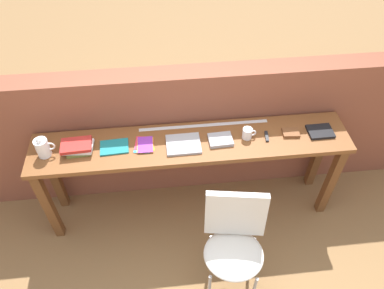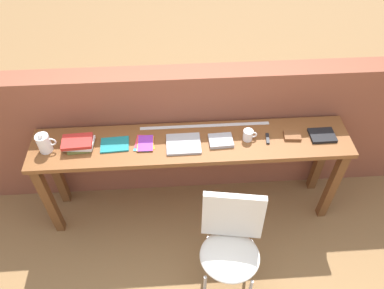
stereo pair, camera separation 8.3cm
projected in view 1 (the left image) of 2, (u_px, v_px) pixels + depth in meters
ground_plane at (195, 234)px, 3.34m from camera, size 40.00×40.00×0.00m
brick_wall_back at (187, 132)px, 3.31m from camera, size 6.00×0.20×1.30m
sideboard at (191, 154)px, 3.01m from camera, size 2.50×0.44×0.88m
chair_white_moulded at (234, 241)px, 2.71m from camera, size 0.51×0.52×0.89m
pitcher_white at (43, 148)px, 2.76m from camera, size 0.14×0.10×0.18m
book_stack_leftmost at (77, 147)px, 2.82m from camera, size 0.24×0.18×0.07m
magazine_cycling at (114, 147)px, 2.86m from camera, size 0.22×0.17×0.01m
pamphlet_pile_colourful at (144, 145)px, 2.87m from camera, size 0.16×0.19×0.01m
book_open_centre at (183, 144)px, 2.87m from camera, size 0.26×0.22×0.02m
book_grey_hardcover at (220, 140)px, 2.90m from camera, size 0.19×0.15×0.03m
mug at (248, 133)px, 2.91m from camera, size 0.11×0.08×0.09m
multitool_folded at (267, 136)px, 2.94m from camera, size 0.04×0.11×0.02m
leather_journal_brown at (291, 133)px, 2.96m from camera, size 0.14×0.11×0.02m
book_repair_rightmost at (320, 131)px, 2.97m from camera, size 0.20×0.16×0.02m
ruler_metal_back_edge at (204, 125)px, 3.03m from camera, size 1.05×0.03×0.00m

